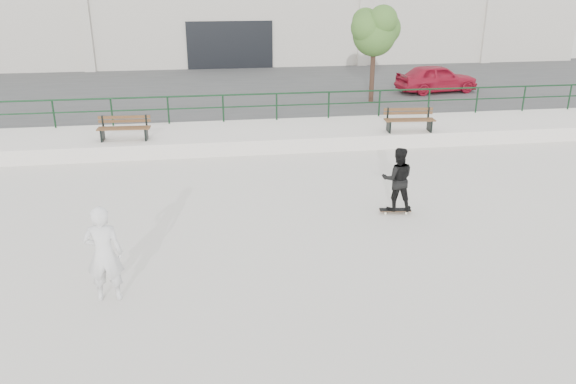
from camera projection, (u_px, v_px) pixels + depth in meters
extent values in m
plane|color=silver|center=(299.00, 272.00, 11.30)|extent=(120.00, 120.00, 0.00)
cube|color=silver|center=(254.00, 136.00, 19.98)|extent=(30.00, 3.00, 0.50)
cube|color=#3E3E3E|center=(238.00, 91.00, 27.83)|extent=(60.00, 14.00, 0.50)
cylinder|color=#12331A|center=(250.00, 94.00, 20.74)|extent=(28.00, 0.06, 0.06)
cylinder|color=#12331A|center=(250.00, 106.00, 20.90)|extent=(28.00, 0.05, 0.05)
cylinder|color=#12331A|center=(54.00, 114.00, 19.93)|extent=(0.06, 0.06, 1.00)
cylinder|color=#12331A|center=(112.00, 112.00, 20.21)|extent=(0.06, 0.06, 1.00)
cylinder|color=#12331A|center=(168.00, 110.00, 20.49)|extent=(0.06, 0.06, 1.00)
cylinder|color=#12331A|center=(223.00, 109.00, 20.78)|extent=(0.06, 0.06, 1.00)
cylinder|color=#12331A|center=(277.00, 107.00, 21.06)|extent=(0.06, 0.06, 1.00)
cylinder|color=#12331A|center=(329.00, 105.00, 21.34)|extent=(0.06, 0.06, 1.00)
cylinder|color=#12331A|center=(379.00, 103.00, 21.62)|extent=(0.06, 0.06, 1.00)
cylinder|color=#12331A|center=(429.00, 102.00, 21.90)|extent=(0.06, 0.06, 1.00)
cylinder|color=#12331A|center=(477.00, 100.00, 22.18)|extent=(0.06, 0.06, 1.00)
cylinder|color=#12331A|center=(524.00, 99.00, 22.46)|extent=(0.06, 0.06, 1.00)
cylinder|color=#12331A|center=(570.00, 97.00, 22.75)|extent=(0.06, 0.06, 1.00)
cube|color=beige|center=(222.00, 1.00, 39.41)|extent=(44.00, 16.00, 8.00)
cube|color=black|center=(230.00, 49.00, 32.84)|extent=(5.00, 0.15, 3.20)
cube|color=beige|center=(85.00, 24.00, 31.13)|extent=(0.60, 0.25, 6.20)
cube|color=beige|center=(364.00, 21.00, 33.38)|extent=(0.60, 0.25, 6.20)
cube|color=beige|center=(490.00, 20.00, 34.51)|extent=(0.60, 0.25, 6.20)
cube|color=#4D341A|center=(123.00, 129.00, 18.30)|extent=(1.71, 0.20, 0.04)
cube|color=#4D341A|center=(124.00, 128.00, 18.45)|extent=(1.71, 0.20, 0.04)
cube|color=#4D341A|center=(125.00, 127.00, 18.61)|extent=(1.71, 0.20, 0.04)
cube|color=#4D341A|center=(125.00, 121.00, 18.62)|extent=(1.70, 0.13, 0.09)
cube|color=#4D341A|center=(124.00, 117.00, 18.57)|extent=(1.70, 0.13, 0.09)
cube|color=black|center=(103.00, 135.00, 18.46)|extent=(0.08, 0.48, 0.40)
cube|color=black|center=(103.00, 122.00, 18.55)|extent=(0.06, 0.05, 0.40)
cube|color=black|center=(146.00, 134.00, 18.59)|extent=(0.08, 0.48, 0.40)
cube|color=black|center=(146.00, 121.00, 18.68)|extent=(0.06, 0.05, 0.40)
cube|color=#4D341A|center=(411.00, 121.00, 19.32)|extent=(1.75, 0.26, 0.04)
cube|color=#4D341A|center=(410.00, 120.00, 19.48)|extent=(1.75, 0.26, 0.04)
cube|color=#4D341A|center=(408.00, 119.00, 19.64)|extent=(1.75, 0.26, 0.04)
cube|color=#4D341A|center=(408.00, 113.00, 19.65)|extent=(1.74, 0.19, 0.10)
cube|color=#4D341A|center=(408.00, 109.00, 19.60)|extent=(1.74, 0.19, 0.10)
cube|color=black|center=(389.00, 126.00, 19.51)|extent=(0.10, 0.49, 0.41)
cube|color=black|center=(388.00, 113.00, 19.61)|extent=(0.06, 0.05, 0.41)
cube|color=black|center=(430.00, 126.00, 19.60)|extent=(0.10, 0.49, 0.41)
cube|color=black|center=(428.00, 113.00, 19.70)|extent=(0.06, 0.05, 0.41)
cylinder|color=#3F2C1F|center=(372.00, 73.00, 24.00)|extent=(0.20, 0.20, 2.42)
sphere|color=#30551F|center=(374.00, 34.00, 23.42)|extent=(1.81, 1.81, 1.81)
sphere|color=#30551F|center=(384.00, 29.00, 23.70)|extent=(1.41, 1.41, 1.41)
sphere|color=#30551F|center=(367.00, 27.00, 23.07)|extent=(1.31, 1.31, 1.31)
sphere|color=#30551F|center=(383.00, 20.00, 22.86)|extent=(1.21, 1.21, 1.21)
sphere|color=#30551F|center=(365.00, 21.00, 23.57)|extent=(1.11, 1.11, 1.11)
imported|color=#A6142B|center=(437.00, 78.00, 26.16)|extent=(3.96, 2.01, 1.29)
cube|color=black|center=(395.00, 210.00, 14.10)|extent=(0.80, 0.30, 0.02)
cube|color=brown|center=(395.00, 210.00, 14.11)|extent=(0.80, 0.30, 0.01)
cube|color=#A1A1A6|center=(385.00, 211.00, 14.11)|extent=(0.08, 0.17, 0.03)
cube|color=#A1A1A6|center=(405.00, 211.00, 14.12)|extent=(0.08, 0.17, 0.03)
cylinder|color=#F6F0CD|center=(385.00, 213.00, 14.03)|extent=(0.06, 0.03, 0.06)
cylinder|color=#F6F0CD|center=(384.00, 210.00, 14.21)|extent=(0.06, 0.03, 0.06)
cylinder|color=#F6F0CD|center=(406.00, 213.00, 14.04)|extent=(0.06, 0.03, 0.06)
cylinder|color=#F6F0CD|center=(405.00, 210.00, 14.22)|extent=(0.06, 0.03, 0.06)
imported|color=black|center=(397.00, 179.00, 13.81)|extent=(0.88, 0.75, 1.61)
imported|color=silver|center=(104.00, 254.00, 10.02)|extent=(0.69, 0.46, 1.85)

